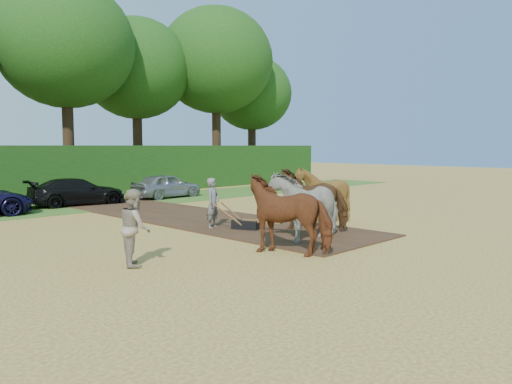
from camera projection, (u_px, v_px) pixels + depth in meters
ground at (298, 246)px, 14.86m from camera, size 120.00×120.00×0.00m
earth_strip at (192, 217)px, 20.81m from camera, size 4.50×17.00×0.05m
grass_verge at (80, 206)px, 24.64m from camera, size 50.00×5.00×0.03m
hedgerow at (42, 173)px, 27.65m from camera, size 46.00×1.60×3.00m
spectator_near at (135, 227)px, 12.40m from camera, size 1.07×1.16×1.92m
plough_team at (306, 202)px, 16.68m from camera, size 7.25×6.32×2.20m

